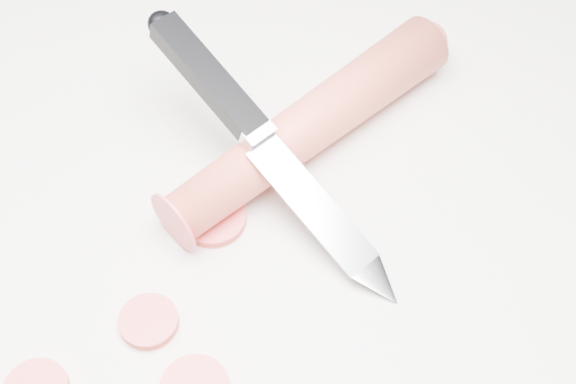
{
  "coord_description": "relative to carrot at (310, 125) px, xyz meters",
  "views": [
    {
      "loc": [
        0.02,
        -0.29,
        0.41
      ],
      "look_at": [
        0.05,
        -0.0,
        0.02
      ],
      "focal_mm": 50.0,
      "sensor_mm": 36.0,
      "label": 1
    }
  ],
  "objects": [
    {
      "name": "carrot_slice_4",
      "position": [
        -0.11,
        -0.12,
        -0.02
      ],
      "size": [
        0.03,
        0.03,
        0.01
      ],
      "primitive_type": "cylinder",
      "color": "#E4484B",
      "rests_on": "ground"
    },
    {
      "name": "kitchen_knife",
      "position": [
        -0.03,
        -0.03,
        0.02
      ],
      "size": [
        0.15,
        0.2,
        0.08
      ],
      "primitive_type": null,
      "color": "#B7B9BE",
      "rests_on": "ground"
    },
    {
      "name": "carrot",
      "position": [
        0.0,
        0.0,
        0.0
      ],
      "size": [
        0.2,
        0.16,
        0.04
      ],
      "primitive_type": "cylinder",
      "rotation": [
        1.57,
        0.0,
        -0.93
      ],
      "color": "#D64838",
      "rests_on": "ground"
    },
    {
      "name": "ground",
      "position": [
        -0.07,
        -0.05,
        -0.02
      ],
      "size": [
        2.4,
        2.4,
        0.0
      ],
      "primitive_type": "plane",
      "color": "silver",
      "rests_on": "ground"
    },
    {
      "name": "carrot_slice_1",
      "position": [
        -0.07,
        -0.05,
        -0.02
      ],
      "size": [
        0.04,
        0.04,
        0.01
      ],
      "primitive_type": "cylinder",
      "color": "#E4484B",
      "rests_on": "ground"
    }
  ]
}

